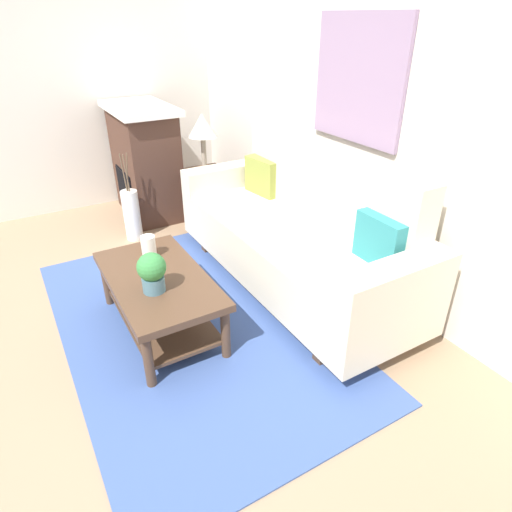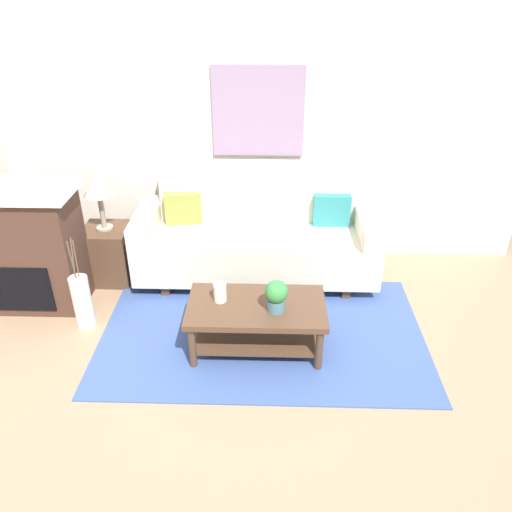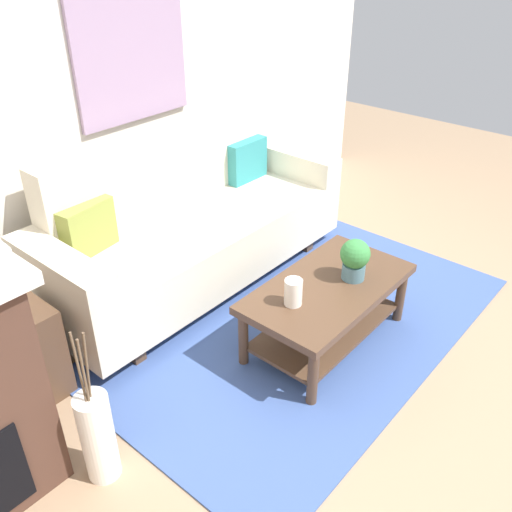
{
  "view_description": "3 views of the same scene",
  "coord_description": "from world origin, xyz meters",
  "px_view_note": "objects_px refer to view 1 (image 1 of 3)",
  "views": [
    {
      "loc": [
        2.41,
        -0.36,
        1.95
      ],
      "look_at": [
        0.18,
        0.94,
        0.52
      ],
      "focal_mm": 30.62,
      "sensor_mm": 36.0,
      "label": 1
    },
    {
      "loc": [
        0.05,
        -2.93,
        2.73
      ],
      "look_at": [
        -0.06,
        0.71,
        0.65
      ],
      "focal_mm": 35.15,
      "sensor_mm": 36.0,
      "label": 2
    },
    {
      "loc": [
        -2.41,
        -1.13,
        2.3
      ],
      "look_at": [
        -0.22,
        0.74,
        0.55
      ],
      "focal_mm": 38.91,
      "sensor_mm": 36.0,
      "label": 3
    }
  ],
  "objects_px": {
    "tabletop_vase": "(149,247)",
    "throw_pillow_teal": "(380,240)",
    "couch": "(297,236)",
    "potted_plant_tabletop": "(152,271)",
    "coffee_table": "(159,291)",
    "fireplace": "(145,161)",
    "throw_pillow_olive": "(262,176)",
    "floor_vase": "(132,215)",
    "framed_painting": "(358,80)",
    "side_table": "(206,197)",
    "table_lamp": "(202,128)"
  },
  "relations": [
    {
      "from": "tabletop_vase",
      "to": "throw_pillow_teal",
      "type": "bearing_deg",
      "value": 50.96
    },
    {
      "from": "couch",
      "to": "potted_plant_tabletop",
      "type": "distance_m",
      "value": 1.24
    },
    {
      "from": "coffee_table",
      "to": "fireplace",
      "type": "relative_size",
      "value": 0.95
    },
    {
      "from": "throw_pillow_olive",
      "to": "tabletop_vase",
      "type": "bearing_deg",
      "value": -68.9
    },
    {
      "from": "throw_pillow_olive",
      "to": "throw_pillow_teal",
      "type": "relative_size",
      "value": 1.0
    },
    {
      "from": "coffee_table",
      "to": "floor_vase",
      "type": "xyz_separation_m",
      "value": [
        -1.51,
        0.25,
        -0.07
      ]
    },
    {
      "from": "couch",
      "to": "throw_pillow_olive",
      "type": "relative_size",
      "value": 6.47
    },
    {
      "from": "potted_plant_tabletop",
      "to": "coffee_table",
      "type": "bearing_deg",
      "value": 155.42
    },
    {
      "from": "coffee_table",
      "to": "fireplace",
      "type": "xyz_separation_m",
      "value": [
        -2.06,
        0.6,
        0.27
      ]
    },
    {
      "from": "floor_vase",
      "to": "framed_painting",
      "type": "distance_m",
      "value": 2.39
    },
    {
      "from": "side_table",
      "to": "table_lamp",
      "type": "bearing_deg",
      "value": 0.0
    },
    {
      "from": "floor_vase",
      "to": "throw_pillow_teal",
      "type": "bearing_deg",
      "value": 24.87
    },
    {
      "from": "throw_pillow_teal",
      "to": "framed_painting",
      "type": "distance_m",
      "value": 1.19
    },
    {
      "from": "table_lamp",
      "to": "fireplace",
      "type": "bearing_deg",
      "value": -142.57
    },
    {
      "from": "potted_plant_tabletop",
      "to": "fireplace",
      "type": "bearing_deg",
      "value": 163.1
    },
    {
      "from": "throw_pillow_olive",
      "to": "throw_pillow_teal",
      "type": "distance_m",
      "value": 1.47
    },
    {
      "from": "couch",
      "to": "throw_pillow_teal",
      "type": "height_order",
      "value": "couch"
    },
    {
      "from": "coffee_table",
      "to": "floor_vase",
      "type": "distance_m",
      "value": 1.53
    },
    {
      "from": "table_lamp",
      "to": "floor_vase",
      "type": "xyz_separation_m",
      "value": [
        -0.01,
        -0.79,
        -0.75
      ]
    },
    {
      "from": "throw_pillow_olive",
      "to": "fireplace",
      "type": "relative_size",
      "value": 0.31
    },
    {
      "from": "table_lamp",
      "to": "floor_vase",
      "type": "height_order",
      "value": "table_lamp"
    },
    {
      "from": "table_lamp",
      "to": "throw_pillow_olive",
      "type": "bearing_deg",
      "value": 17.9
    },
    {
      "from": "throw_pillow_teal",
      "to": "coffee_table",
      "type": "distance_m",
      "value": 1.5
    },
    {
      "from": "throw_pillow_teal",
      "to": "coffee_table",
      "type": "height_order",
      "value": "throw_pillow_teal"
    },
    {
      "from": "floor_vase",
      "to": "fireplace",
      "type": "bearing_deg",
      "value": 147.43
    },
    {
      "from": "tabletop_vase",
      "to": "side_table",
      "type": "height_order",
      "value": "tabletop_vase"
    },
    {
      "from": "coffee_table",
      "to": "side_table",
      "type": "relative_size",
      "value": 1.96
    },
    {
      "from": "couch",
      "to": "floor_vase",
      "type": "relative_size",
      "value": 4.71
    },
    {
      "from": "throw_pillow_teal",
      "to": "fireplace",
      "type": "distance_m",
      "value": 2.85
    },
    {
      "from": "couch",
      "to": "coffee_table",
      "type": "xyz_separation_m",
      "value": [
        0.03,
        -1.15,
        -0.12
      ]
    },
    {
      "from": "coffee_table",
      "to": "potted_plant_tabletop",
      "type": "xyz_separation_m",
      "value": [
        0.16,
        -0.07,
        0.26
      ]
    },
    {
      "from": "tabletop_vase",
      "to": "framed_painting",
      "type": "height_order",
      "value": "framed_painting"
    },
    {
      "from": "floor_vase",
      "to": "framed_painting",
      "type": "bearing_deg",
      "value": 42.77
    },
    {
      "from": "throw_pillow_olive",
      "to": "table_lamp",
      "type": "height_order",
      "value": "table_lamp"
    },
    {
      "from": "fireplace",
      "to": "coffee_table",
      "type": "bearing_deg",
      "value": -16.3
    },
    {
      "from": "couch",
      "to": "tabletop_vase",
      "type": "relative_size",
      "value": 14.64
    },
    {
      "from": "couch",
      "to": "table_lamp",
      "type": "xyz_separation_m",
      "value": [
        -1.46,
        -0.11,
        0.56
      ]
    },
    {
      "from": "throw_pillow_teal",
      "to": "floor_vase",
      "type": "distance_m",
      "value": 2.47
    },
    {
      "from": "throw_pillow_teal",
      "to": "floor_vase",
      "type": "bearing_deg",
      "value": -155.13
    },
    {
      "from": "table_lamp",
      "to": "potted_plant_tabletop",
      "type": "bearing_deg",
      "value": -33.84
    },
    {
      "from": "throw_pillow_olive",
      "to": "table_lamp",
      "type": "distance_m",
      "value": 0.83
    },
    {
      "from": "throw_pillow_teal",
      "to": "potted_plant_tabletop",
      "type": "xyz_separation_m",
      "value": [
        -0.55,
        -1.34,
        -0.11
      ]
    },
    {
      "from": "throw_pillow_olive",
      "to": "side_table",
      "type": "height_order",
      "value": "throw_pillow_olive"
    },
    {
      "from": "potted_plant_tabletop",
      "to": "floor_vase",
      "type": "distance_m",
      "value": 1.72
    },
    {
      "from": "throw_pillow_teal",
      "to": "floor_vase",
      "type": "relative_size",
      "value": 0.73
    },
    {
      "from": "couch",
      "to": "table_lamp",
      "type": "distance_m",
      "value": 1.57
    },
    {
      "from": "side_table",
      "to": "throw_pillow_olive",
      "type": "bearing_deg",
      "value": 17.9
    },
    {
      "from": "potted_plant_tabletop",
      "to": "floor_vase",
      "type": "bearing_deg",
      "value": 169.13
    },
    {
      "from": "table_lamp",
      "to": "framed_painting",
      "type": "xyz_separation_m",
      "value": [
        1.46,
        0.58,
        0.55
      ]
    },
    {
      "from": "fireplace",
      "to": "tabletop_vase",
      "type": "bearing_deg",
      "value": -17.43
    }
  ]
}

